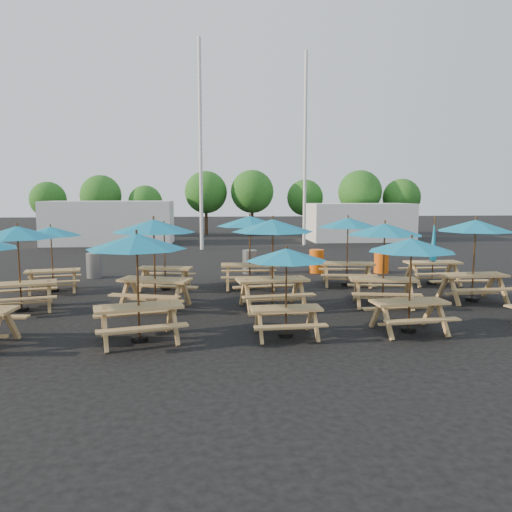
{
  "coord_description": "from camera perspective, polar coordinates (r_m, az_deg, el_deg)",
  "views": [
    {
      "loc": [
        -1.63,
        -15.38,
        3.17
      ],
      "look_at": [
        0.0,
        1.5,
        1.1
      ],
      "focal_mm": 35.0,
      "sensor_mm": 36.0,
      "label": 1
    }
  ],
  "objects": [
    {
      "name": "tree_3",
      "position": [
        40.1,
        -5.74,
        7.25
      ],
      "size": [
        3.36,
        3.36,
        5.09
      ],
      "color": "#382314",
      "rests_on": "ground"
    },
    {
      "name": "picnic_unit_8",
      "position": [
        16.9,
        -0.72,
        3.54
      ],
      "size": [
        2.35,
        2.35,
        2.5
      ],
      "rotation": [
        0.0,
        0.0,
        -0.04
      ],
      "color": "#A87D4A",
      "rests_on": "ground"
    },
    {
      "name": "picnic_unit_1",
      "position": [
        14.96,
        -25.6,
        1.97
      ],
      "size": [
        2.63,
        2.63,
        2.37
      ],
      "rotation": [
        0.0,
        0.0,
        0.27
      ],
      "color": "#A87D4A",
      "rests_on": "ground"
    },
    {
      "name": "picnic_unit_13",
      "position": [
        16.16,
        23.78,
        2.72
      ],
      "size": [
        2.26,
        2.26,
        2.47
      ],
      "rotation": [
        0.0,
        0.0,
        0.01
      ],
      "color": "#A87D4A",
      "rests_on": "ground"
    },
    {
      "name": "waste_bin_1",
      "position": [
        20.27,
        -0.72,
        -0.67
      ],
      "size": [
        0.6,
        0.6,
        0.96
      ],
      "primitive_type": "cylinder",
      "color": "gray",
      "rests_on": "ground"
    },
    {
      "name": "picnic_unit_4",
      "position": [
        14.11,
        -11.6,
        2.84
      ],
      "size": [
        2.86,
        2.86,
        2.53
      ],
      "rotation": [
        0.0,
        0.0,
        -0.3
      ],
      "color": "#A87D4A",
      "rests_on": "ground"
    },
    {
      "name": "tree_0",
      "position": [
        42.49,
        -22.67,
        5.96
      ],
      "size": [
        2.8,
        2.8,
        4.24
      ],
      "color": "#382314",
      "rests_on": "ground"
    },
    {
      "name": "picnic_unit_14",
      "position": [
        18.87,
        19.58,
        -0.03
      ],
      "size": [
        1.93,
        1.68,
        2.45
      ],
      "rotation": [
        0.0,
        0.0,
        0.01
      ],
      "color": "#A87D4A",
      "rests_on": "ground"
    },
    {
      "name": "picnic_unit_6",
      "position": [
        11.04,
        3.49,
        -0.43
      ],
      "size": [
        1.89,
        1.89,
        2.02
      ],
      "rotation": [
        0.0,
        0.0,
        0.04
      ],
      "color": "#A87D4A",
      "rests_on": "ground"
    },
    {
      "name": "picnic_unit_2",
      "position": [
        17.58,
        -22.4,
        2.24
      ],
      "size": [
        2.33,
        2.33,
        2.18
      ],
      "rotation": [
        0.0,
        0.0,
        0.21
      ],
      "color": "#A87D4A",
      "rests_on": "ground"
    },
    {
      "name": "picnic_unit_10",
      "position": [
        14.61,
        14.49,
        2.46
      ],
      "size": [
        2.53,
        2.53,
        2.4
      ],
      "rotation": [
        0.0,
        0.0,
        -0.19
      ],
      "color": "#A87D4A",
      "rests_on": "ground"
    },
    {
      "name": "tree_2",
      "position": [
        39.33,
        -12.54,
        5.99
      ],
      "size": [
        2.59,
        2.59,
        3.93
      ],
      "color": "#382314",
      "rests_on": "ground"
    },
    {
      "name": "mast_1",
      "position": [
        32.1,
        5.64,
        11.98
      ],
      "size": [
        0.2,
        0.2,
        12.0
      ],
      "primitive_type": "cylinder",
      "color": "silver",
      "rests_on": "ground"
    },
    {
      "name": "waste_bin_0",
      "position": [
        20.23,
        -18.0,
        -1.03
      ],
      "size": [
        0.6,
        0.6,
        0.96
      ],
      "primitive_type": "cylinder",
      "color": "gray",
      "rests_on": "ground"
    },
    {
      "name": "picnic_unit_7",
      "position": [
        13.83,
        1.91,
        2.91
      ],
      "size": [
        2.55,
        2.55,
        2.54
      ],
      "rotation": [
        0.0,
        0.0,
        0.12
      ],
      "color": "#A87D4A",
      "rests_on": "ground"
    },
    {
      "name": "event_tent_1",
      "position": [
        36.04,
        11.67,
        3.83
      ],
      "size": [
        7.0,
        4.0,
        2.6
      ],
      "primitive_type": "cube",
      "color": "silver",
      "rests_on": "ground"
    },
    {
      "name": "event_tent_0",
      "position": [
        34.03,
        -16.33,
        3.69
      ],
      "size": [
        8.0,
        4.0,
        2.8
      ],
      "primitive_type": "cube",
      "color": "silver",
      "rests_on": "ground"
    },
    {
      "name": "waste_bin_2",
      "position": [
        20.64,
        6.94,
        -0.59
      ],
      "size": [
        0.6,
        0.6,
        0.96
      ],
      "primitive_type": "cylinder",
      "color": "#E95C0D",
      "rests_on": "ground"
    },
    {
      "name": "picnic_unit_9",
      "position": [
        11.94,
        17.33,
        0.62
      ],
      "size": [
        2.15,
        2.15,
        2.22
      ],
      "rotation": [
        0.0,
        0.0,
        0.08
      ],
      "color": "#A87D4A",
      "rests_on": "ground"
    },
    {
      "name": "picnic_unit_3",
      "position": [
        10.94,
        -13.46,
        0.94
      ],
      "size": [
        2.61,
        2.61,
        2.38
      ],
      "rotation": [
        0.0,
        0.0,
        0.25
      ],
      "color": "#A87D4A",
      "rests_on": "ground"
    },
    {
      "name": "waste_bin_3",
      "position": [
        21.1,
        14.14,
        -0.59
      ],
      "size": [
        0.6,
        0.6,
        0.96
      ],
      "primitive_type": "cylinder",
      "color": "#E95C0D",
      "rests_on": "ground"
    },
    {
      "name": "tree_4",
      "position": [
        39.8,
        -0.43,
        7.37
      ],
      "size": [
        3.41,
        3.41,
        5.17
      ],
      "color": "#382314",
      "rests_on": "ground"
    },
    {
      "name": "ground",
      "position": [
        15.79,
        0.53,
        -4.62
      ],
      "size": [
        120.0,
        120.0,
        0.0
      ],
      "primitive_type": "plane",
      "color": "black",
      "rests_on": "ground"
    },
    {
      "name": "picnic_unit_11",
      "position": [
        17.72,
        10.46,
        3.35
      ],
      "size": [
        2.51,
        2.51,
        2.42
      ],
      "rotation": [
        0.0,
        0.0,
        -0.17
      ],
      "color": "#A87D4A",
      "rests_on": "ground"
    },
    {
      "name": "tree_5",
      "position": [
        40.82,
        5.61,
        6.64
      ],
      "size": [
        2.94,
        2.94,
        4.45
      ],
      "color": "#382314",
      "rests_on": "ground"
    },
    {
      "name": "tree_1",
      "position": [
        40.11,
        -17.31,
        6.61
      ],
      "size": [
        3.11,
        3.11,
        4.72
      ],
      "color": "#382314",
      "rests_on": "ground"
    },
    {
      "name": "tree_7",
      "position": [
        41.23,
        16.3,
        6.43
      ],
      "size": [
        2.95,
        2.95,
        4.48
      ],
      "color": "#382314",
      "rests_on": "ground"
    },
    {
      "name": "mast_0",
      "position": [
        29.52,
        -6.36,
        12.41
      ],
      "size": [
        0.2,
        0.2,
        12.0
      ],
      "primitive_type": "cylinder",
      "color": "silver",
      "rests_on": "ground"
    },
    {
      "name": "tree_6",
      "position": [
        40.08,
        11.8,
        7.17
      ],
      "size": [
        3.38,
        3.38,
        5.13
      ],
      "color": "#382314",
      "rests_on": "ground"
    },
    {
      "name": "picnic_unit_5",
      "position": [
        16.94,
        -10.46,
        2.74
      ],
      "size": [
        2.42,
        2.42,
        2.26
      ],
      "rotation": [
        0.0,
        0.0,
        -0.21
      ],
      "color": "#A87D4A",
      "rests_on": "ground"
    }
  ]
}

